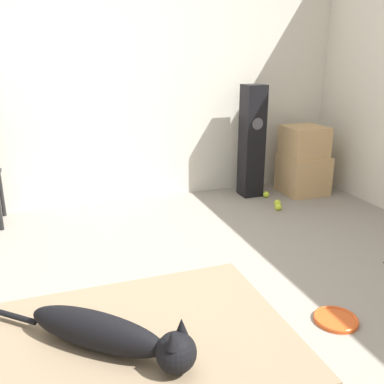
{
  "coord_description": "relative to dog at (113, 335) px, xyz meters",
  "views": [
    {
      "loc": [
        -0.49,
        -2.12,
        1.47
      ],
      "look_at": [
        0.53,
        0.78,
        0.45
      ],
      "focal_mm": 40.0,
      "sensor_mm": 36.0,
      "label": 1
    }
  ],
  "objects": [
    {
      "name": "cardboard_box_upper",
      "position": [
        2.37,
        1.95,
        0.45
      ],
      "size": [
        0.4,
        0.4,
        0.32
      ],
      "color": "tan",
      "rests_on": "cardboard_box_lower"
    },
    {
      "name": "area_rug",
      "position": [
        0.07,
        0.06,
        -0.11
      ],
      "size": [
        1.8,
        1.24,
        0.01
      ],
      "color": "#847056",
      "rests_on": "ground_plane"
    },
    {
      "name": "tennis_ball_near_speaker",
      "position": [
        1.91,
        1.65,
        -0.08
      ],
      "size": [
        0.07,
        0.07,
        0.07
      ],
      "color": "#C6E033",
      "rests_on": "ground_plane"
    },
    {
      "name": "dog",
      "position": [
        0.0,
        0.0,
        0.0
      ],
      "size": [
        0.93,
        0.84,
        0.26
      ],
      "color": "black",
      "rests_on": "area_rug"
    },
    {
      "name": "cardboard_box_lower",
      "position": [
        2.38,
        1.95,
        0.09
      ],
      "size": [
        0.45,
        0.44,
        0.41
      ],
      "color": "tan",
      "rests_on": "ground_plane"
    },
    {
      "name": "tennis_ball_by_boxes",
      "position": [
        1.85,
        1.54,
        -0.08
      ],
      "size": [
        0.07,
        0.07,
        0.07
      ],
      "color": "#C6E033",
      "rests_on": "ground_plane"
    },
    {
      "name": "tennis_ball_loose_on_carpet",
      "position": [
        1.93,
        1.92,
        -0.08
      ],
      "size": [
        0.07,
        0.07,
        0.07
      ],
      "color": "#C6E033",
      "rests_on": "ground_plane"
    },
    {
      "name": "ground_plane",
      "position": [
        0.27,
        0.28,
        -0.11
      ],
      "size": [
        12.0,
        12.0,
        0.0
      ],
      "primitive_type": "plane",
      "color": "gray"
    },
    {
      "name": "floor_speaker",
      "position": [
        1.81,
        2.06,
        0.46
      ],
      "size": [
        0.21,
        0.22,
        1.15
      ],
      "color": "black",
      "rests_on": "ground_plane"
    },
    {
      "name": "wall_back",
      "position": [
        0.27,
        2.38,
        1.16
      ],
      "size": [
        8.0,
        0.06,
        2.55
      ],
      "color": "beige",
      "rests_on": "ground_plane"
    },
    {
      "name": "frisbee",
      "position": [
        1.24,
        -0.14,
        -0.1
      ],
      "size": [
        0.25,
        0.25,
        0.03
      ],
      "color": "#DB511E",
      "rests_on": "ground_plane"
    }
  ]
}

